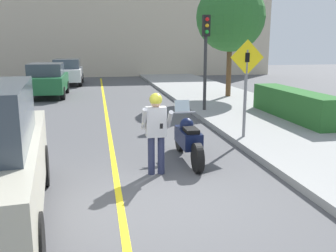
{
  "coord_description": "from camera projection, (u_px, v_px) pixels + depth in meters",
  "views": [
    {
      "loc": [
        -0.89,
        -5.73,
        2.59
      ],
      "look_at": [
        0.65,
        2.42,
        0.78
      ],
      "focal_mm": 40.0,
      "sensor_mm": 36.0,
      "label": 1
    }
  ],
  "objects": [
    {
      "name": "ground_plane",
      "position": [
        157.0,
        204.0,
        6.21
      ],
      "size": [
        80.0,
        80.0,
        0.0
      ],
      "primitive_type": "plane",
      "color": "#4C4C4F"
    },
    {
      "name": "sidewalk_curb",
      "position": [
        298.0,
        132.0,
        10.91
      ],
      "size": [
        4.4,
        44.0,
        0.16
      ],
      "color": "gray",
      "rests_on": "ground"
    },
    {
      "name": "road_center_line",
      "position": [
        108.0,
        128.0,
        11.86
      ],
      "size": [
        0.12,
        36.0,
        0.01
      ],
      "color": "yellow",
      "rests_on": "ground"
    },
    {
      "name": "building_backdrop",
      "position": [
        106.0,
        27.0,
        30.32
      ],
      "size": [
        28.0,
        1.2,
        8.05
      ],
      "color": "beige",
      "rests_on": "ground"
    },
    {
      "name": "motorcycle",
      "position": [
        188.0,
        139.0,
        8.44
      ],
      "size": [
        0.62,
        2.26,
        1.29
      ],
      "color": "black",
      "rests_on": "ground"
    },
    {
      "name": "person_biker",
      "position": [
        156.0,
        126.0,
        7.43
      ],
      "size": [
        0.59,
        0.46,
        1.66
      ],
      "color": "#282D4C",
      "rests_on": "ground"
    },
    {
      "name": "crossing_sign",
      "position": [
        246.0,
        79.0,
        9.76
      ],
      "size": [
        0.91,
        0.08,
        2.56
      ],
      "color": "slate",
      "rests_on": "sidewalk_curb"
    },
    {
      "name": "traffic_light",
      "position": [
        206.0,
        45.0,
        13.71
      ],
      "size": [
        0.26,
        0.3,
        3.48
      ],
      "color": "#2D2D30",
      "rests_on": "sidewalk_curb"
    },
    {
      "name": "hedge_row",
      "position": [
        294.0,
        104.0,
        12.6
      ],
      "size": [
        0.9,
        4.59,
        0.93
      ],
      "color": "#286028",
      "rests_on": "sidewalk_curb"
    },
    {
      "name": "street_tree",
      "position": [
        231.0,
        17.0,
        17.26
      ],
      "size": [
        3.19,
        3.19,
        5.27
      ],
      "color": "brown",
      "rests_on": "sidewalk_curb"
    },
    {
      "name": "parked_car_green",
      "position": [
        47.0,
        80.0,
        18.81
      ],
      "size": [
        1.88,
        4.2,
        1.68
      ],
      "color": "black",
      "rests_on": "ground"
    },
    {
      "name": "parked_car_white",
      "position": [
        68.0,
        72.0,
        24.43
      ],
      "size": [
        1.88,
        4.2,
        1.68
      ],
      "color": "black",
      "rests_on": "ground"
    }
  ]
}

